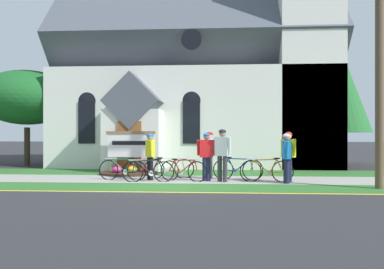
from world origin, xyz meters
TOP-DOWN VIEW (x-y plane):
  - ground at (0.00, 4.00)m, footprint 140.00×140.00m
  - sidewalk_slab at (0.28, 1.93)m, footprint 32.00×2.53m
  - grass_verge at (0.28, -0.28)m, footprint 32.00×1.87m
  - church_lawn at (0.28, 4.60)m, footprint 24.00×2.82m
  - curb_paint_stripe at (0.28, -1.36)m, footprint 28.00×0.16m
  - church_building at (0.64, 10.57)m, footprint 13.96×11.54m
  - church_sign at (-2.00, 4.03)m, footprint 1.99×0.17m
  - flower_bed at (-2.00, 3.68)m, footprint 2.26×2.26m
  - bicycle_silver at (-0.76, 1.07)m, footprint 1.70×0.28m
  - bicycle_white at (0.35, 1.39)m, footprint 1.63×0.65m
  - bicycle_blue at (2.18, 1.98)m, footprint 1.72×0.35m
  - bicycle_yellow at (-0.23, 2.22)m, footprint 1.76×0.27m
  - bicycle_orange at (-1.73, 1.54)m, footprint 1.71×0.30m
  - bicycle_red at (3.12, 1.41)m, footprint 1.76×0.14m
  - cyclist_in_white_jersey at (1.21, 2.15)m, footprint 0.31×0.66m
  - cyclist_in_yellow_jersey at (1.66, 1.22)m, footprint 0.55×0.53m
  - cyclist_in_red_jersey at (3.69, 0.94)m, footprint 0.27×0.75m
  - cyclist_in_blue_jersey at (-0.81, 1.67)m, footprint 0.38×0.68m
  - cyclist_in_orange_jersey at (1.13, 1.41)m, footprint 0.64×0.28m
  - cyclist_in_green_jersey at (3.82, 1.38)m, footprint 0.46×0.66m
  - utility_pole at (6.10, -0.13)m, footprint 3.12×0.28m
  - roadside_conifer at (7.38, 10.02)m, footprint 3.89×3.89m
  - yard_deciduous_tree at (-8.05, 7.83)m, footprint 4.72×4.72m

SIDE VIEW (x-z plane):
  - ground at x=0.00m, z-range 0.00..0.00m
  - curb_paint_stripe at x=0.28m, z-range 0.00..0.01m
  - grass_verge at x=0.28m, z-range 0.00..0.01m
  - church_lawn at x=0.28m, z-range 0.00..0.01m
  - sidewalk_slab at x=0.28m, z-range 0.00..0.01m
  - flower_bed at x=-2.00m, z-range -0.08..0.26m
  - bicycle_silver at x=-0.76m, z-range -0.03..0.76m
  - bicycle_white at x=0.35m, z-range -0.02..0.75m
  - bicycle_orange at x=-1.73m, z-range -0.03..0.77m
  - bicycle_yellow at x=-0.23m, z-range -0.02..0.76m
  - bicycle_blue at x=2.18m, z-range -0.03..0.77m
  - bicycle_red at x=3.12m, z-range -0.03..0.78m
  - cyclist_in_red_jersey at x=3.69m, z-range 0.12..1.71m
  - cyclist_in_blue_jersey at x=-0.81m, z-range 0.12..1.72m
  - cyclist_in_orange_jersey at x=1.13m, z-range 0.13..1.74m
  - cyclist_in_green_jersey at x=3.82m, z-range 0.14..1.79m
  - cyclist_in_white_jersey at x=1.21m, z-range 0.14..1.79m
  - cyclist_in_yellow_jersey at x=1.66m, z-range 0.16..1.89m
  - church_sign at x=-2.00m, z-range 0.27..1.96m
  - yard_deciduous_tree at x=-8.05m, z-range 1.01..5.74m
  - roadside_conifer at x=7.38m, z-range 0.82..7.90m
  - church_building at x=0.64m, z-range -1.86..10.88m
  - utility_pole at x=6.10m, z-range 0.49..9.93m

